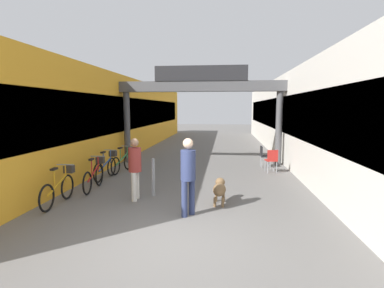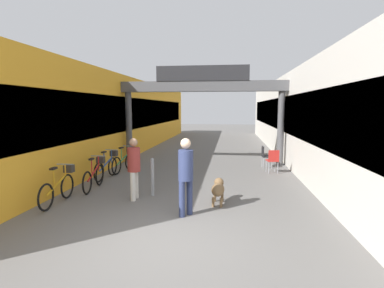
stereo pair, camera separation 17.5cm
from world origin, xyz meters
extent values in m
plane|color=#605E5B|center=(0.00, 0.00, 0.00)|extent=(80.00, 80.00, 0.00)
cube|color=gold|center=(-5.10, 11.00, 1.97)|extent=(3.00, 26.00, 3.95)
cube|color=black|center=(-3.62, 11.00, 2.17)|extent=(0.04, 23.40, 1.58)
cube|color=beige|center=(5.10, 11.00, 1.97)|extent=(3.00, 26.00, 3.95)
cube|color=black|center=(3.62, 11.00, 2.17)|extent=(0.04, 23.40, 1.58)
cylinder|color=#4C4C4F|center=(-3.35, 7.92, 1.58)|extent=(0.28, 0.28, 3.16)
cylinder|color=#4C4C4F|center=(3.35, 7.92, 1.58)|extent=(0.28, 0.28, 3.16)
cube|color=#4C4C4F|center=(0.00, 7.92, 3.38)|extent=(7.40, 0.44, 0.44)
cube|color=#232326|center=(0.00, 7.72, 3.92)|extent=(3.96, 0.10, 0.64)
cylinder|color=navy|center=(0.16, 1.30, 0.42)|extent=(0.20, 0.20, 0.83)
cylinder|color=navy|center=(0.30, 1.49, 0.42)|extent=(0.20, 0.20, 0.83)
cylinder|color=navy|center=(0.23, 1.39, 1.18)|extent=(0.48, 0.48, 0.69)
sphere|color=beige|center=(0.23, 1.39, 1.67)|extent=(0.33, 0.33, 0.24)
cylinder|color=silver|center=(-1.31, 2.53, 0.39)|extent=(0.14, 0.14, 0.77)
cylinder|color=silver|center=(-1.32, 2.29, 0.39)|extent=(0.14, 0.14, 0.77)
cylinder|color=#99332D|center=(-1.31, 2.41, 1.09)|extent=(0.34, 0.34, 0.64)
sphere|color=tan|center=(-1.31, 2.41, 1.55)|extent=(0.22, 0.22, 0.22)
ellipsoid|color=brown|center=(0.93, 2.29, 0.39)|extent=(0.35, 0.75, 0.30)
sphere|color=brown|center=(0.94, 2.62, 0.49)|extent=(0.26, 0.26, 0.25)
sphere|color=white|center=(0.93, 2.51, 0.37)|extent=(0.19, 0.19, 0.18)
cylinder|color=brown|center=(0.84, 2.51, 0.12)|extent=(0.07, 0.07, 0.24)
cylinder|color=brown|center=(1.03, 2.51, 0.12)|extent=(0.07, 0.07, 0.24)
cylinder|color=brown|center=(0.82, 2.07, 0.12)|extent=(0.07, 0.07, 0.24)
cylinder|color=brown|center=(1.02, 2.06, 0.12)|extent=(0.07, 0.07, 0.24)
torus|color=black|center=(-3.17, 2.29, 0.34)|extent=(0.08, 0.67, 0.67)
torus|color=black|center=(-3.13, 1.27, 0.34)|extent=(0.08, 0.67, 0.67)
cube|color=gold|center=(-3.15, 1.78, 0.52)|extent=(0.07, 0.94, 0.34)
cylinder|color=gold|center=(-3.14, 1.66, 0.74)|extent=(0.03, 0.03, 0.42)
cube|color=black|center=(-3.14, 1.66, 0.96)|extent=(0.11, 0.22, 0.05)
cylinder|color=gold|center=(-3.17, 2.23, 0.72)|extent=(0.03, 0.03, 0.46)
cylinder|color=gray|center=(-3.17, 2.23, 0.96)|extent=(0.46, 0.05, 0.03)
cube|color=#332D28|center=(-3.17, 2.43, 0.80)|extent=(0.25, 0.21, 0.20)
torus|color=black|center=(-2.89, 3.73, 0.34)|extent=(0.11, 0.67, 0.67)
torus|color=black|center=(-2.81, 2.71, 0.34)|extent=(0.11, 0.67, 0.67)
cube|color=red|center=(-2.85, 3.22, 0.52)|extent=(0.12, 0.94, 0.34)
cylinder|color=red|center=(-2.84, 3.10, 0.74)|extent=(0.03, 0.03, 0.42)
cube|color=black|center=(-2.84, 3.10, 0.96)|extent=(0.12, 0.23, 0.05)
cylinder|color=red|center=(-2.89, 3.67, 0.72)|extent=(0.03, 0.03, 0.46)
cylinder|color=gray|center=(-2.89, 3.67, 0.96)|extent=(0.46, 0.07, 0.03)
cube|color=#332D28|center=(-2.91, 3.87, 0.80)|extent=(0.26, 0.22, 0.20)
torus|color=black|center=(-3.02, 5.11, 0.34)|extent=(0.09, 0.67, 0.67)
torus|color=black|center=(-3.09, 4.09, 0.34)|extent=(0.09, 0.67, 0.67)
cube|color=#234C9E|center=(-3.06, 4.60, 0.52)|extent=(0.09, 0.94, 0.34)
cylinder|color=#234C9E|center=(-3.06, 4.48, 0.74)|extent=(0.03, 0.03, 0.42)
cube|color=black|center=(-3.06, 4.48, 0.96)|extent=(0.11, 0.23, 0.05)
cylinder|color=#234C9E|center=(-3.03, 5.05, 0.72)|extent=(0.03, 0.03, 0.46)
cylinder|color=gray|center=(-3.03, 5.05, 0.96)|extent=(0.46, 0.06, 0.03)
cube|color=#332D28|center=(-3.02, 5.25, 0.80)|extent=(0.25, 0.21, 0.20)
torus|color=black|center=(-2.78, 6.25, 0.34)|extent=(0.14, 0.67, 0.67)
torus|color=black|center=(-2.93, 5.24, 0.34)|extent=(0.14, 0.67, 0.67)
cube|color=#338C4C|center=(-2.85, 5.75, 0.52)|extent=(0.17, 0.94, 0.34)
cylinder|color=#338C4C|center=(-2.87, 5.63, 0.74)|extent=(0.04, 0.04, 0.42)
cube|color=black|center=(-2.87, 5.63, 0.96)|extent=(0.13, 0.23, 0.05)
cylinder|color=#338C4C|center=(-2.79, 6.19, 0.72)|extent=(0.04, 0.04, 0.46)
cylinder|color=gray|center=(-2.79, 6.19, 0.96)|extent=(0.46, 0.09, 0.03)
cube|color=#332D28|center=(-2.76, 6.39, 0.80)|extent=(0.27, 0.23, 0.20)
cylinder|color=gray|center=(-0.93, 2.83, 0.50)|extent=(0.10, 0.10, 0.99)
sphere|color=gray|center=(-0.93, 2.83, 1.02)|extent=(0.10, 0.10, 0.10)
cylinder|color=gray|center=(2.62, 6.46, 0.23)|extent=(0.03, 0.03, 0.45)
cylinder|color=gray|center=(2.96, 6.52, 0.23)|extent=(0.03, 0.03, 0.45)
cylinder|color=gray|center=(2.68, 6.13, 0.23)|extent=(0.03, 0.03, 0.45)
cylinder|color=gray|center=(3.01, 6.18, 0.23)|extent=(0.03, 0.03, 0.45)
cube|color=#B2231E|center=(2.82, 6.32, 0.47)|extent=(0.46, 0.46, 0.04)
cube|color=#B2231E|center=(2.85, 6.15, 0.69)|extent=(0.40, 0.11, 0.40)
cylinder|color=gray|center=(2.90, 7.46, 0.23)|extent=(0.03, 0.03, 0.45)
cylinder|color=gray|center=(2.92, 7.12, 0.23)|extent=(0.03, 0.03, 0.45)
cylinder|color=gray|center=(2.56, 7.44, 0.23)|extent=(0.03, 0.03, 0.45)
cylinder|color=gray|center=(2.58, 7.10, 0.23)|extent=(0.03, 0.03, 0.45)
cube|color=black|center=(2.74, 7.28, 0.47)|extent=(0.42, 0.42, 0.04)
cube|color=black|center=(2.56, 7.27, 0.69)|extent=(0.06, 0.40, 0.40)
camera|label=1|loc=(1.04, -5.18, 2.45)|focal=28.00mm
camera|label=2|loc=(1.21, -5.16, 2.45)|focal=28.00mm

